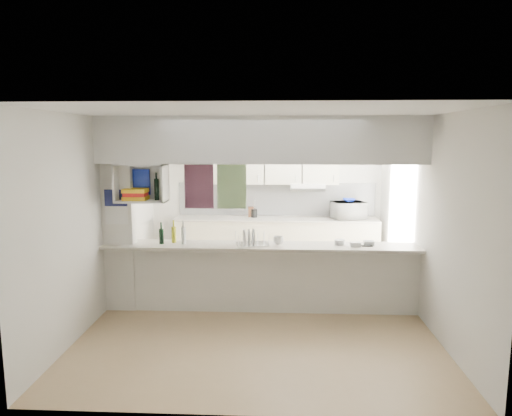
# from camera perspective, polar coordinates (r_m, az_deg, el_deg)

# --- Properties ---
(floor) EXTENTS (4.80, 4.80, 0.00)m
(floor) POSITION_cam_1_polar(r_m,az_deg,el_deg) (6.37, 0.54, -12.69)
(floor) COLOR tan
(floor) RESTS_ON ground
(ceiling) EXTENTS (4.80, 4.80, 0.00)m
(ceiling) POSITION_cam_1_polar(r_m,az_deg,el_deg) (5.94, 0.58, 11.37)
(ceiling) COLOR white
(ceiling) RESTS_ON wall_back
(wall_back) EXTENTS (4.20, 0.00, 4.20)m
(wall_back) POSITION_cam_1_polar(r_m,az_deg,el_deg) (8.40, 1.19, 1.66)
(wall_back) COLOR silver
(wall_back) RESTS_ON floor
(wall_left) EXTENTS (0.00, 4.80, 4.80)m
(wall_left) POSITION_cam_1_polar(r_m,az_deg,el_deg) (6.45, -18.42, -0.88)
(wall_left) COLOR silver
(wall_left) RESTS_ON floor
(wall_right) EXTENTS (0.00, 4.80, 4.80)m
(wall_right) POSITION_cam_1_polar(r_m,az_deg,el_deg) (6.30, 20.01, -1.17)
(wall_right) COLOR silver
(wall_right) RESTS_ON floor
(servery_partition) EXTENTS (4.20, 0.50, 2.60)m
(servery_partition) POSITION_cam_1_polar(r_m,az_deg,el_deg) (5.98, -1.09, 2.33)
(servery_partition) COLOR silver
(servery_partition) RESTS_ON floor
(cubby_shelf) EXTENTS (0.65, 0.35, 0.50)m
(cubby_shelf) POSITION_cam_1_polar(r_m,az_deg,el_deg) (6.17, -14.18, 2.73)
(cubby_shelf) COLOR white
(cubby_shelf) RESTS_ON bulkhead
(kitchen_run) EXTENTS (3.60, 0.63, 2.24)m
(kitchen_run) POSITION_cam_1_polar(r_m,az_deg,el_deg) (8.21, 2.24, -1.86)
(kitchen_run) COLOR #EBE7C7
(kitchen_run) RESTS_ON floor
(microwave) EXTENTS (0.63, 0.51, 0.31)m
(microwave) POSITION_cam_1_polar(r_m,az_deg,el_deg) (8.18, 11.50, -0.30)
(microwave) COLOR white
(microwave) RESTS_ON bench_top
(bowl) EXTENTS (0.23, 0.23, 0.06)m
(bowl) POSITION_cam_1_polar(r_m,az_deg,el_deg) (8.17, 11.55, 0.96)
(bowl) COLOR navy
(bowl) RESTS_ON microwave
(dish_rack) EXTENTS (0.48, 0.40, 0.23)m
(dish_rack) POSITION_cam_1_polar(r_m,az_deg,el_deg) (6.07, -0.53, -3.81)
(dish_rack) COLOR silver
(dish_rack) RESTS_ON breakfast_bar
(cup) EXTENTS (0.14, 0.14, 0.11)m
(cup) POSITION_cam_1_polar(r_m,az_deg,el_deg) (6.05, 2.81, -4.05)
(cup) COLOR white
(cup) RESTS_ON dish_rack
(wine_bottles) EXTENTS (0.36, 0.14, 0.32)m
(wine_bottles) POSITION_cam_1_polar(r_m,az_deg,el_deg) (6.25, -10.29, -3.32)
(wine_bottles) COLOR black
(wine_bottles) RESTS_ON breakfast_bar
(plastic_tubs) EXTENTS (0.52, 0.22, 0.07)m
(plastic_tubs) POSITION_cam_1_polar(r_m,az_deg,el_deg) (6.19, 11.96, -4.31)
(plastic_tubs) COLOR silver
(plastic_tubs) RESTS_ON breakfast_bar
(utensil_jar) EXTENTS (0.11, 0.11, 0.15)m
(utensil_jar) POSITION_cam_1_polar(r_m,az_deg,el_deg) (8.20, -0.24, -0.65)
(utensil_jar) COLOR black
(utensil_jar) RESTS_ON bench_top
(knife_block) EXTENTS (0.10, 0.09, 0.19)m
(knife_block) POSITION_cam_1_polar(r_m,az_deg,el_deg) (8.23, -0.65, -0.50)
(knife_block) COLOR #57331E
(knife_block) RESTS_ON bench_top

